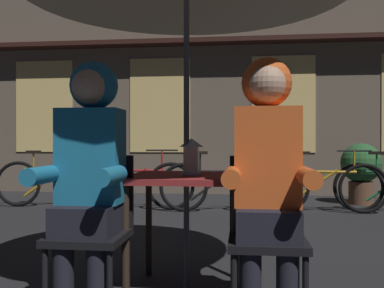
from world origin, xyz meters
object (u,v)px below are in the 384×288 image
bicycle_fourth (324,187)px  cafe_table (187,191)px  chair_right (267,228)px  bicycle_nearest (53,183)px  person_right_hooded (267,161)px  potted_plant (361,168)px  lantern (191,156)px  chair_left (93,224)px  bicycle_second (134,185)px  bicycle_third (221,186)px  person_left_hooded (89,161)px

bicycle_fourth → cafe_table: bearing=-113.6°
cafe_table → bicycle_fourth: (1.41, 3.23, -0.29)m
chair_right → bicycle_nearest: chair_right is taller
person_right_hooded → potted_plant: size_ratio=1.52×
lantern → chair_left: bearing=-143.2°
bicycle_second → cafe_table: bearing=-70.1°
chair_left → chair_right: 0.96m
bicycle_third → bicycle_fourth: 1.36m
person_right_hooded → lantern: bearing=135.8°
chair_left → bicycle_fourth: chair_left is taller
cafe_table → bicycle_third: bicycle_third is taller
chair_left → person_right_hooded: bearing=-3.4°
bicycle_fourth → chair_left: bearing=-117.7°
cafe_table → bicycle_fourth: bicycle_fourth is taller
person_right_hooded → bicycle_fourth: 3.81m
bicycle_third → bicycle_nearest: bearing=175.4°
bicycle_fourth → potted_plant: (0.71, 0.89, 0.20)m
cafe_table → chair_right: bearing=-37.5°
cafe_table → lantern: bearing=21.8°
chair_left → bicycle_second: chair_left is taller
lantern → chair_right: size_ratio=0.27×
bicycle_third → lantern: bearing=-90.6°
chair_right → potted_plant: 4.78m
person_left_hooded → bicycle_second: (-0.67, 3.60, -0.50)m
bicycle_second → potted_plant: 3.41m
chair_right → bicycle_fourth: size_ratio=0.52×
person_right_hooded → bicycle_nearest: person_right_hooded is taller
person_right_hooded → bicycle_second: size_ratio=0.84×
chair_left → bicycle_third: bearing=81.3°
bicycle_fourth → person_left_hooded: bearing=-117.4°
bicycle_second → bicycle_fourth: (2.56, 0.06, 0.00)m
bicycle_nearest → bicycle_second: bearing=-8.2°
chair_left → bicycle_nearest: size_ratio=0.52×
chair_left → person_left_hooded: 0.36m
lantern → bicycle_fourth: (1.38, 3.22, -0.51)m
chair_right → bicycle_fourth: 3.72m
cafe_table → bicycle_fourth: 3.54m
person_left_hooded → person_right_hooded: (0.96, 0.00, 0.00)m
bicycle_nearest → bicycle_second: 1.26m
lantern → bicycle_fourth: lantern is taller
person_left_hooded → bicycle_second: person_left_hooded is taller
cafe_table → potted_plant: 4.63m
person_right_hooded → bicycle_fourth: (0.93, 3.66, -0.50)m
chair_left → bicycle_third: size_ratio=0.52×
chair_left → bicycle_third: (0.54, 3.53, -0.14)m
chair_right → cafe_table: bearing=142.5°
chair_right → person_right_hooded: person_right_hooded is taller
chair_left → bicycle_nearest: 4.19m
person_left_hooded → person_right_hooded: size_ratio=1.00×
lantern → potted_plant: bearing=63.0°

